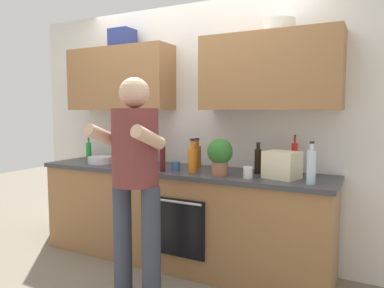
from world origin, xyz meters
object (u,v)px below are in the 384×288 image
at_px(bottle_juice, 192,159).
at_px(bottle_soda, 89,151).
at_px(bottle_water, 311,166).
at_px(cup_coffee, 248,173).
at_px(bottle_oil, 148,156).
at_px(grocery_bag_crisps, 133,152).
at_px(mixing_bowl, 100,160).
at_px(potted_herb, 220,154).
at_px(bottle_wine, 162,157).
at_px(cup_tea, 176,166).
at_px(bottle_syrup, 197,156).
at_px(grocery_bag_rice, 282,165).
at_px(knife_block, 135,155).
at_px(person_standing, 135,172).
at_px(bottle_soy, 258,160).
at_px(bottle_hotsauce, 294,158).

height_order(bottle_juice, bottle_soda, bottle_juice).
distance_m(bottle_water, cup_coffee, 0.50).
xyz_separation_m(bottle_oil, grocery_bag_crisps, (-0.35, 0.23, -0.00)).
xyz_separation_m(mixing_bowl, grocery_bag_crisps, (0.28, 0.17, 0.08)).
bearing_deg(bottle_juice, mixing_bowl, 177.26).
bearing_deg(potted_herb, cup_coffee, -4.89).
relative_size(bottle_wine, cup_tea, 3.48).
relative_size(bottle_syrup, mixing_bowl, 1.14).
xyz_separation_m(mixing_bowl, grocery_bag_rice, (1.86, 0.05, 0.07)).
bearing_deg(cup_coffee, knife_block, 178.17).
distance_m(person_standing, cup_tea, 0.69).
distance_m(bottle_soy, mixing_bowl, 1.63).
height_order(bottle_juice, bottle_oil, bottle_juice).
relative_size(bottle_juice, bottle_syrup, 1.05).
height_order(bottle_soda, grocery_bag_rice, bottle_soda).
bearing_deg(bottle_soy, bottle_wine, -159.81).
bearing_deg(bottle_soy, knife_block, -169.33).
bearing_deg(person_standing, bottle_oil, 116.99).
bearing_deg(cup_tea, bottle_water, -2.23).
bearing_deg(cup_tea, mixing_bowl, 177.47).
bearing_deg(bottle_soda, cup_coffee, -5.57).
bearing_deg(bottle_juice, bottle_wine, -165.41).
xyz_separation_m(bottle_soy, knife_block, (-1.15, -0.22, -0.00)).
distance_m(bottle_oil, knife_block, 0.16).
distance_m(bottle_soy, cup_coffee, 0.26).
relative_size(bottle_syrup, cup_coffee, 3.04).
distance_m(knife_block, grocery_bag_crisps, 0.29).
bearing_deg(bottle_water, person_standing, -150.70).
bearing_deg(bottle_hotsauce, grocery_bag_crisps, -176.43).
height_order(bottle_oil, grocery_bag_rice, bottle_oil).
distance_m(bottle_wine, knife_block, 0.37).
distance_m(bottle_hotsauce, grocery_bag_crisps, 1.63).
height_order(bottle_syrup, cup_tea, bottle_syrup).
bearing_deg(bottle_hotsauce, mixing_bowl, -171.84).
distance_m(person_standing, knife_block, 0.84).
relative_size(bottle_hotsauce, knife_block, 1.17).
height_order(bottle_water, knife_block, bottle_water).
height_order(potted_herb, grocery_bag_crisps, potted_herb).
relative_size(cup_tea, grocery_bag_rice, 0.33).
height_order(bottle_soda, knife_block, knife_block).
bearing_deg(bottle_water, grocery_bag_rice, 151.87).
distance_m(bottle_soda, bottle_wine, 1.10).
xyz_separation_m(bottle_water, potted_herb, (-0.74, 0.02, 0.04)).
distance_m(bottle_juice, bottle_soda, 1.35).
xyz_separation_m(bottle_hotsauce, grocery_bag_crisps, (-1.62, -0.10, -0.02)).
xyz_separation_m(bottle_wine, grocery_bag_crisps, (-0.55, 0.29, -0.01)).
relative_size(cup_coffee, mixing_bowl, 0.37).
bearing_deg(person_standing, cup_coffee, 44.74).
xyz_separation_m(bottle_soda, bottle_water, (2.35, -0.18, 0.03)).
bearing_deg(cup_coffee, bottle_hotsauce, 50.73).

